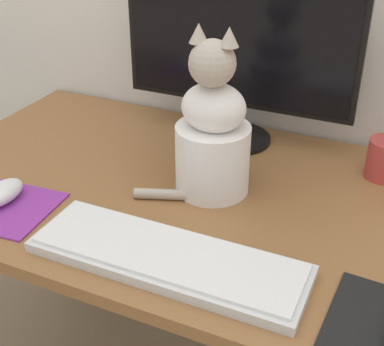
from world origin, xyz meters
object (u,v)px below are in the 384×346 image
keyboard (167,257)px  monitor (238,55)px  cat (212,134)px  computer_mouse_left (2,193)px

keyboard → monitor: bearing=97.1°
monitor → cat: (0.04, -0.23, -0.08)m
computer_mouse_left → cat: 0.42m
keyboard → computer_mouse_left: 0.37m
monitor → keyboard: 0.51m
monitor → cat: bearing=-81.1°
keyboard → computer_mouse_left: (-0.37, 0.03, 0.01)m
monitor → keyboard: bearing=-82.8°
monitor → cat: monitor is taller
monitor → computer_mouse_left: 0.57m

